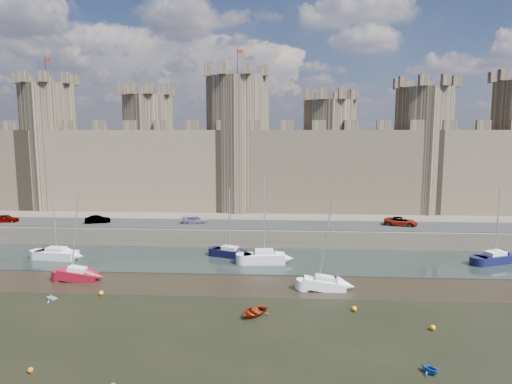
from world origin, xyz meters
TOP-DOWN VIEW (x-y plane):
  - ground at (0.00, 0.00)m, footprint 160.00×160.00m
  - water_channel at (0.00, 24.00)m, footprint 160.00×12.00m
  - quay at (0.00, 60.00)m, footprint 160.00×60.00m
  - road at (0.00, 34.00)m, footprint 160.00×7.00m
  - castle at (-0.64, 48.00)m, footprint 108.50×11.00m
  - car_0 at (-32.08, 33.55)m, footprint 3.77×1.89m
  - car_1 at (-17.83, 33.69)m, footprint 3.88×2.45m
  - car_2 at (-3.14, 34.43)m, footprint 3.87×1.79m
  - car_3 at (27.29, 34.50)m, footprint 5.18×3.39m
  - sailboat_0 at (-18.82, 22.83)m, footprint 5.40×2.62m
  - sailboat_1 at (3.20, 25.11)m, footprint 4.81×3.28m
  - sailboat_2 at (7.78, 22.55)m, footprint 5.23×2.39m
  - sailboat_3 at (36.43, 24.49)m, footprint 5.73×4.06m
  - sailboat_4 at (-12.47, 14.96)m, footprint 4.18×1.65m
  - sailboat_5 at (14.42, 13.66)m, footprint 4.33×1.69m
  - dinghy_3 at (-12.23, 8.83)m, footprint 1.71×1.61m
  - dinghy_4 at (7.51, 6.54)m, footprint 3.48×3.66m
  - dinghy_5 at (20.13, -2.49)m, footprint 1.88×1.93m
  - buoy_1 at (-8.09, 10.67)m, footprint 0.48×0.48m
  - buoy_3 at (16.62, 8.08)m, footprint 0.50×0.50m
  - buoy_4 at (-7.06, -4.04)m, footprint 0.40×0.40m
  - buoy_5 at (22.50, 4.44)m, footprint 0.47×0.47m

SIDE VIEW (x-z plane):
  - ground at x=0.00m, z-range 0.00..0.00m
  - water_channel at x=0.00m, z-range 0.00..0.08m
  - buoy_4 at x=-7.06m, z-range 0.00..0.40m
  - buoy_5 at x=22.50m, z-range 0.00..0.47m
  - buoy_1 at x=-8.09m, z-range 0.00..0.48m
  - buoy_3 at x=16.62m, z-range 0.00..0.50m
  - dinghy_4 at x=7.51m, z-range 0.00..0.62m
  - dinghy_3 at x=-12.23m, z-range 0.00..0.72m
  - dinghy_5 at x=20.13m, z-range 0.00..0.78m
  - sailboat_5 at x=14.42m, z-range -3.98..5.35m
  - sailboat_4 at x=-12.47m, z-range -4.15..5.59m
  - sailboat_1 at x=3.20m, z-range -3.76..5.23m
  - sailboat_3 at x=36.43m, z-range -3.94..5.42m
  - sailboat_0 at x=-18.82m, z-range -4.09..5.63m
  - sailboat_2 at x=7.78m, z-range -4.62..6.34m
  - quay at x=0.00m, z-range 0.00..2.50m
  - road at x=0.00m, z-range 2.50..2.60m
  - car_2 at x=-3.14m, z-range 2.50..3.60m
  - car_1 at x=-17.83m, z-range 2.50..3.71m
  - car_0 at x=-32.08m, z-range 2.50..3.73m
  - car_3 at x=27.29m, z-range 2.50..3.82m
  - castle at x=-0.64m, z-range -2.83..26.17m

